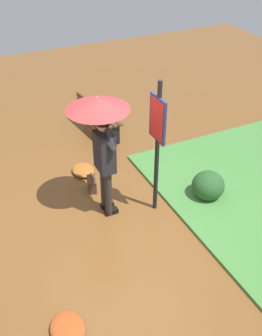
% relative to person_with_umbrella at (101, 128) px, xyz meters
% --- Properties ---
extents(ground_plane, '(18.00, 18.00, 0.00)m').
position_rel_person_with_umbrella_xyz_m(ground_plane, '(-0.36, -0.16, -1.55)').
color(ground_plane, brown).
extents(person_with_umbrella, '(0.96, 0.96, 2.04)m').
position_rel_person_with_umbrella_xyz_m(person_with_umbrella, '(0.00, 0.00, 0.00)').
color(person_with_umbrella, '#2D2823').
rests_on(person_with_umbrella, ground_plane).
extents(info_sign_post, '(0.44, 0.07, 2.30)m').
position_rel_person_with_umbrella_xyz_m(info_sign_post, '(-0.35, -0.77, -0.11)').
color(info_sign_post, black).
rests_on(info_sign_post, ground_plane).
extents(handbag, '(0.33, 0.21, 0.37)m').
position_rel_person_with_umbrella_xyz_m(handbag, '(0.57, 0.01, -1.42)').
color(handbag, '#4C3323').
rests_on(handbag, ground_plane).
extents(park_bench, '(1.40, 0.53, 0.75)m').
position_rel_person_with_umbrella_xyz_m(park_bench, '(2.47, -0.90, -1.15)').
color(park_bench, black).
rests_on(park_bench, ground_plane).
extents(shrub_cluster, '(0.62, 0.57, 0.51)m').
position_rel_person_with_umbrella_xyz_m(shrub_cluster, '(-0.48, -1.76, -1.31)').
color(shrub_cluster, '#285628').
rests_on(shrub_cluster, ground_plane).
extents(leaf_pile_near_person, '(0.52, 0.41, 0.11)m').
position_rel_person_with_umbrella_xyz_m(leaf_pile_near_person, '(1.16, -0.04, -1.49)').
color(leaf_pile_near_person, '#A86023').
rests_on(leaf_pile_near_person, ground_plane).
extents(leaf_pile_by_bench, '(0.53, 0.42, 0.12)m').
position_rel_person_with_umbrella_xyz_m(leaf_pile_by_bench, '(-1.95, 1.31, -1.49)').
color(leaf_pile_by_bench, '#B74C1E').
rests_on(leaf_pile_by_bench, ground_plane).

